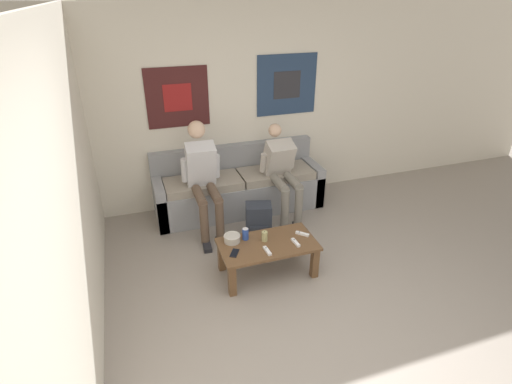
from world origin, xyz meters
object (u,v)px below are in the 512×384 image
Objects in this scene: pillar_candle at (265,236)px; game_controller_far_center at (296,242)px; drink_can_blue at (245,234)px; person_seated_teen at (282,170)px; person_seated_adult at (203,174)px; game_controller_near_right at (302,234)px; backpack at (259,222)px; coffee_table at (268,249)px; couch at (239,188)px; cell_phone at (235,253)px; ceramic_bowl at (232,238)px; game_controller_near_left at (267,251)px.

game_controller_far_center is at bearing -27.97° from pillar_candle.
person_seated_teen is at bearing 50.97° from drink_can_blue.
person_seated_adult is 10.24× the size of game_controller_near_right.
drink_can_blue reaches higher than backpack.
person_seated_adult is 8.85× the size of game_controller_far_center.
backpack is 0.64m from drink_can_blue.
person_seated_adult is at bearing 126.80° from game_controller_near_right.
game_controller_far_center is (0.13, -0.75, 0.17)m from backpack.
game_controller_near_right is at bearing 4.44° from coffee_table.
couch is 0.77m from backpack.
game_controller_far_center is 0.63m from cell_phone.
game_controller_far_center reaches higher than cell_phone.
pillar_candle is at bearing 105.73° from coffee_table.
person_seated_teen is 1.52m from cell_phone.
cell_phone is (-0.63, 0.03, -0.01)m from game_controller_far_center.
drink_can_blue is 0.28m from cell_phone.
couch reaches higher than ceramic_bowl.
game_controller_near_right is (0.45, 0.17, 0.00)m from game_controller_near_left.
person_seated_teen is 2.64× the size of backpack.
person_seated_adult is at bearing 102.94° from drink_can_blue.
person_seated_adult is (-0.52, -0.31, 0.41)m from couch.
game_controller_far_center is (0.32, 0.04, 0.00)m from game_controller_near_left.
ceramic_bowl is 1.17× the size of game_controller_far_center.
backpack reaches higher than game_controller_near_left.
cell_phone is (-0.95, -1.16, -0.26)m from person_seated_teen.
game_controller_near_left is (0.13, -0.28, -0.05)m from drink_can_blue.
game_controller_near_right is (0.58, -0.11, -0.05)m from drink_can_blue.
person_seated_adult is 7.56× the size of ceramic_bowl.
ceramic_bowl is at bearing 171.18° from game_controller_near_right.
game_controller_far_center reaches higher than coffee_table.
person_seated_teen reaches higher than coffee_table.
person_seated_adult is (-0.41, 1.11, 0.41)m from coffee_table.
cell_phone is at bearing -161.62° from pillar_candle.
backpack reaches higher than cell_phone.
couch is at bearing 84.71° from pillar_candle.
pillar_candle is at bearing -95.29° from couch.
drink_can_blue is 0.52m from game_controller_far_center.
coffee_table is 0.27m from drink_can_blue.
person_seated_teen is at bearing 46.21° from ceramic_bowl.
game_controller_near_left is (-0.04, -0.19, -0.04)m from pillar_candle.
backpack is (0.02, -0.76, -0.09)m from couch.
pillar_candle is at bearing 18.38° from cell_phone.
couch is 5.01× the size of backpack.
person_seated_teen is 7.65× the size of cell_phone.
game_controller_near_right is at bearing 43.86° from game_controller_far_center.
coffee_table is 0.38m from ceramic_bowl.
backpack is at bearing 100.15° from game_controller_far_center.
pillar_candle is 0.94× the size of drink_can_blue.
cell_phone is at bearing -170.22° from coffee_table.
person_seated_adult is at bearing -148.97° from couch.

